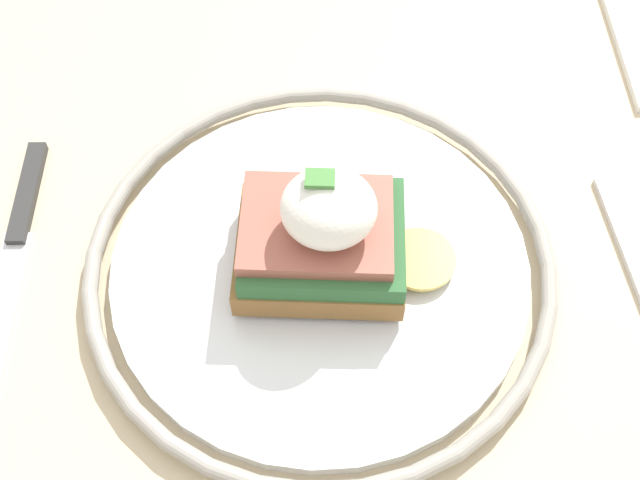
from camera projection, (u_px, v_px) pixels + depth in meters
The scene contains 4 objects.
dining_table at pixel (368, 304), 0.63m from camera, with size 0.99×0.81×0.77m.
plate at pixel (320, 264), 0.49m from camera, with size 0.29×0.29×0.02m.
sandwich at pixel (324, 234), 0.46m from camera, with size 0.13×0.08×0.08m.
knife at pixel (17, 239), 0.51m from camera, with size 0.02×0.18×0.01m.
Camera 1 is at (0.03, 0.30, 1.20)m, focal length 45.00 mm.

